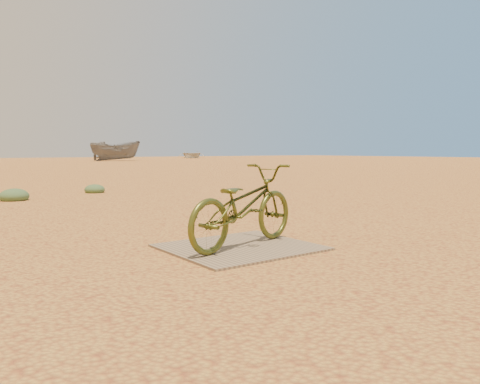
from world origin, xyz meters
TOP-DOWN VIEW (x-y plane):
  - ground at (0.00, 0.00)m, footprint 120.00×120.00m
  - plywood_board at (-0.29, -0.24)m, footprint 1.39×1.23m
  - bicycle at (-0.26, -0.26)m, footprint 1.61×0.90m
  - boat_mid_right at (13.05, 37.00)m, footprint 4.73×1.83m
  - boat_far_right at (26.22, 46.03)m, footprint 5.33×5.81m
  - kale_a at (-1.19, 5.89)m, footprint 0.54×0.54m
  - kale_b at (0.62, 6.59)m, footprint 0.45×0.45m

SIDE VIEW (x-z plane):
  - ground at x=0.00m, z-range 0.00..0.00m
  - kale_a at x=-1.19m, z-range -0.15..0.15m
  - kale_b at x=0.62m, z-range -0.12..0.12m
  - plywood_board at x=-0.29m, z-range 0.00..0.02m
  - bicycle at x=-0.26m, z-range 0.02..0.82m
  - boat_far_right at x=26.22m, z-range 0.00..0.98m
  - boat_mid_right at x=13.05m, z-range 0.00..1.82m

